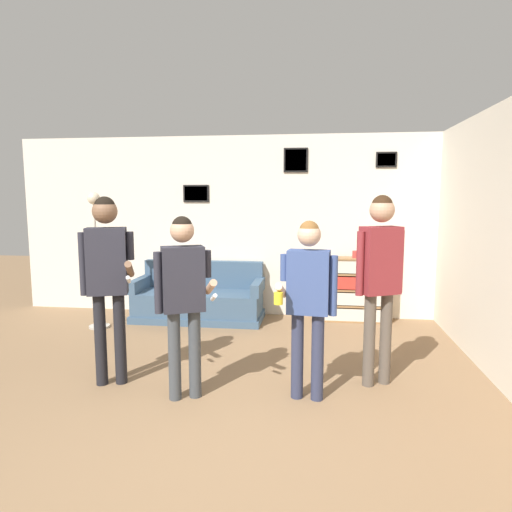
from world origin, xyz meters
TOP-DOWN VIEW (x-y plane):
  - ground_plane at (0.00, 0.00)m, footprint 20.00×20.00m
  - wall_back at (0.00, 4.07)m, footprint 7.56×0.08m
  - wall_right at (2.61, 2.02)m, footprint 0.06×6.44m
  - couch at (-0.85, 3.64)m, footprint 1.88×0.80m
  - bookshelf at (1.39, 3.85)m, footprint 1.06×0.30m
  - floor_lamp at (-2.10, 3.01)m, footprint 0.28×0.28m
  - person_player_foreground_left at (-1.09, 1.22)m, footprint 0.57×0.44m
  - person_player_foreground_center at (-0.29, 1.01)m, footprint 0.58×0.39m
  - person_watcher_holding_cup at (0.79, 1.14)m, footprint 0.53×0.39m
  - person_spectator_near_bookshelf at (1.45, 1.55)m, footprint 0.46×0.34m
  - drinking_cup at (1.41, 3.85)m, footprint 0.09×0.09m

SIDE VIEW (x-z plane):
  - ground_plane at x=0.00m, z-range 0.00..0.00m
  - couch at x=-0.85m, z-range -0.13..0.69m
  - bookshelf at x=1.39m, z-range 0.00..0.92m
  - person_watcher_holding_cup at x=0.79m, z-range 0.17..1.77m
  - drinking_cup at x=1.41m, z-range 0.93..1.03m
  - person_player_foreground_center at x=-0.29m, z-range 0.18..1.82m
  - floor_lamp at x=-2.10m, z-range 0.18..2.04m
  - person_player_foreground_left at x=-1.09m, z-range 0.22..2.02m
  - person_spectator_near_bookshelf at x=1.45m, z-range 0.22..2.04m
  - wall_right at x=2.61m, z-range 0.00..2.70m
  - wall_back at x=0.00m, z-range 0.00..2.70m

